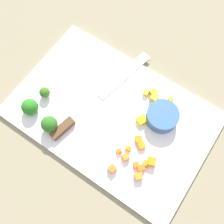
# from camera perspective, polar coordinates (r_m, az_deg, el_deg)

# --- Properties ---
(ground_plane) EXTENTS (4.00, 4.00, 0.00)m
(ground_plane) POSITION_cam_1_polar(r_m,az_deg,el_deg) (0.72, -0.00, -0.64)
(ground_plane) COLOR gray
(cutting_board) EXTENTS (0.51, 0.34, 0.01)m
(cutting_board) POSITION_cam_1_polar(r_m,az_deg,el_deg) (0.71, -0.00, -0.47)
(cutting_board) COLOR white
(cutting_board) RESTS_ON ground_plane
(prep_bowl) EXTENTS (0.08, 0.08, 0.04)m
(prep_bowl) POSITION_cam_1_polar(r_m,az_deg,el_deg) (0.70, 10.50, -0.92)
(prep_bowl) COLOR #345D87
(prep_bowl) RESTS_ON cutting_board
(chef_knife) EXTENTS (0.09, 0.35, 0.02)m
(chef_knife) POSITION_cam_1_polar(r_m,az_deg,el_deg) (0.71, -5.34, 0.94)
(chef_knife) COLOR silver
(chef_knife) RESTS_ON cutting_board
(carrot_dice_0) EXTENTS (0.01, 0.01, 0.01)m
(carrot_dice_0) POSITION_cam_1_polar(r_m,az_deg,el_deg) (0.68, 3.42, -7.64)
(carrot_dice_0) COLOR orange
(carrot_dice_0) RESTS_ON cutting_board
(carrot_dice_1) EXTENTS (0.01, 0.02, 0.01)m
(carrot_dice_1) POSITION_cam_1_polar(r_m,az_deg,el_deg) (0.67, 1.51, -8.21)
(carrot_dice_1) COLOR orange
(carrot_dice_1) RESTS_ON cutting_board
(carrot_dice_2) EXTENTS (0.02, 0.02, 0.02)m
(carrot_dice_2) POSITION_cam_1_polar(r_m,az_deg,el_deg) (0.67, 2.88, -9.42)
(carrot_dice_2) COLOR orange
(carrot_dice_2) RESTS_ON cutting_board
(carrot_dice_3) EXTENTS (0.02, 0.02, 0.02)m
(carrot_dice_3) POSITION_cam_1_polar(r_m,az_deg,el_deg) (0.66, 5.56, -13.26)
(carrot_dice_3) COLOR orange
(carrot_dice_3) RESTS_ON cutting_board
(carrot_dice_4) EXTENTS (0.02, 0.02, 0.01)m
(carrot_dice_4) POSITION_cam_1_polar(r_m,az_deg,el_deg) (0.68, 6.16, -7.00)
(carrot_dice_4) COLOR orange
(carrot_dice_4) RESTS_ON cutting_board
(carrot_dice_5) EXTENTS (0.02, 0.02, 0.01)m
(carrot_dice_5) POSITION_cam_1_polar(r_m,az_deg,el_deg) (0.67, 7.09, -10.68)
(carrot_dice_5) COLOR orange
(carrot_dice_5) RESTS_ON cutting_board
(carrot_dice_6) EXTENTS (0.02, 0.02, 0.02)m
(carrot_dice_6) POSITION_cam_1_polar(r_m,az_deg,el_deg) (0.66, 0.04, -11.83)
(carrot_dice_6) COLOR orange
(carrot_dice_6) RESTS_ON cutting_board
(carrot_dice_7) EXTENTS (0.02, 0.02, 0.01)m
(carrot_dice_7) POSITION_cam_1_polar(r_m,az_deg,el_deg) (0.67, 5.07, -11.05)
(carrot_dice_7) COLOR orange
(carrot_dice_7) RESTS_ON cutting_board
(carrot_dice_8) EXTENTS (0.03, 0.03, 0.02)m
(carrot_dice_8) POSITION_cam_1_polar(r_m,az_deg,el_deg) (0.67, 8.28, -10.29)
(carrot_dice_8) COLOR orange
(carrot_dice_8) RESTS_ON cutting_board
(carrot_dice_9) EXTENTS (0.02, 0.02, 0.01)m
(carrot_dice_9) POSITION_cam_1_polar(r_m,az_deg,el_deg) (0.67, 6.10, -11.60)
(carrot_dice_9) COLOR orange
(carrot_dice_9) RESTS_ON cutting_board
(carrot_dice_10) EXTENTS (0.02, 0.02, 0.01)m
(carrot_dice_10) POSITION_cam_1_polar(r_m,az_deg,el_deg) (0.68, 5.61, -5.76)
(carrot_dice_10) COLOR orange
(carrot_dice_10) RESTS_ON cutting_board
(pepper_dice_0) EXTENTS (0.01, 0.02, 0.01)m
(pepper_dice_0) POSITION_cam_1_polar(r_m,az_deg,el_deg) (0.73, 7.10, 3.98)
(pepper_dice_0) COLOR yellow
(pepper_dice_0) RESTS_ON cutting_board
(pepper_dice_1) EXTENTS (0.01, 0.01, 0.01)m
(pepper_dice_1) POSITION_cam_1_polar(r_m,az_deg,el_deg) (0.74, 12.20, 2.61)
(pepper_dice_1) COLOR yellow
(pepper_dice_1) RESTS_ON cutting_board
(pepper_dice_2) EXTENTS (0.03, 0.03, 0.02)m
(pepper_dice_2) POSITION_cam_1_polar(r_m,az_deg,el_deg) (0.70, 6.27, -1.69)
(pepper_dice_2) COLOR yellow
(pepper_dice_2) RESTS_ON cutting_board
(pepper_dice_3) EXTENTS (0.02, 0.02, 0.02)m
(pepper_dice_3) POSITION_cam_1_polar(r_m,az_deg,el_deg) (0.73, 8.66, 4.04)
(pepper_dice_3) COLOR yellow
(pepper_dice_3) RESTS_ON cutting_board
(pepper_dice_4) EXTENTS (0.02, 0.02, 0.02)m
(pepper_dice_4) POSITION_cam_1_polar(r_m,az_deg,el_deg) (0.72, 8.91, 2.98)
(pepper_dice_4) COLOR yellow
(pepper_dice_4) RESTS_ON cutting_board
(broccoli_floret_0) EXTENTS (0.04, 0.04, 0.05)m
(broccoli_floret_0) POSITION_cam_1_polar(r_m,az_deg,el_deg) (0.69, -13.03, -2.51)
(broccoli_floret_0) COLOR #87AC6B
(broccoli_floret_0) RESTS_ON cutting_board
(broccoli_floret_1) EXTENTS (0.03, 0.03, 0.03)m
(broccoli_floret_1) POSITION_cam_1_polar(r_m,az_deg,el_deg) (0.74, -13.96, 4.01)
(broccoli_floret_1) COLOR #8EBA57
(broccoli_floret_1) RESTS_ON cutting_board
(broccoli_floret_2) EXTENTS (0.04, 0.04, 0.04)m
(broccoli_floret_2) POSITION_cam_1_polar(r_m,az_deg,el_deg) (0.73, -16.88, 1.02)
(broccoli_floret_2) COLOR #90B55F
(broccoli_floret_2) RESTS_ON cutting_board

